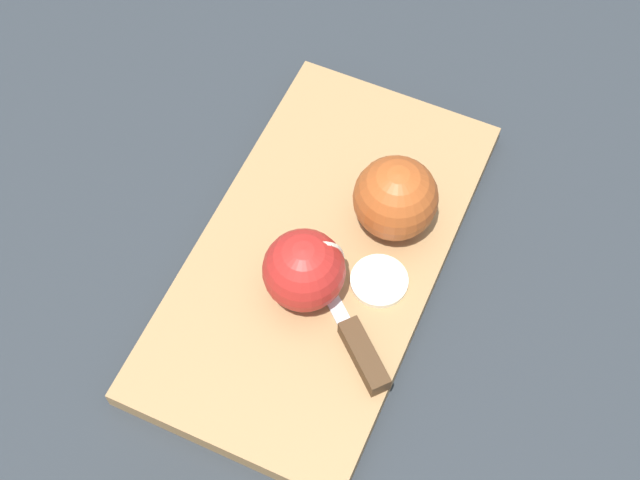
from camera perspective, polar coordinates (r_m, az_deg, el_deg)
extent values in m
plane|color=#282D33|center=(0.86, 0.00, -1.39)|extent=(4.00, 4.00, 0.00)
cube|color=#A37A4C|center=(0.85, 0.00, -1.04)|extent=(0.43, 0.26, 0.02)
sphere|color=#AD4C1E|center=(0.82, 4.86, 2.68)|extent=(0.08, 0.08, 0.08)
cylinder|color=#EFE5C6|center=(0.82, 4.38, 2.57)|extent=(0.06, 0.05, 0.07)
sphere|color=red|center=(0.79, -0.82, -2.02)|extent=(0.07, 0.07, 0.07)
cylinder|color=#EFE5C6|center=(0.79, -0.96, -1.61)|extent=(0.04, 0.06, 0.07)
cube|color=silver|center=(0.82, 0.08, -2.44)|extent=(0.09, 0.09, 0.00)
cube|color=#472D19|center=(0.78, 2.83, -7.41)|extent=(0.06, 0.06, 0.02)
cylinder|color=#EFE5C6|center=(0.82, 3.81, -2.62)|extent=(0.05, 0.05, 0.01)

